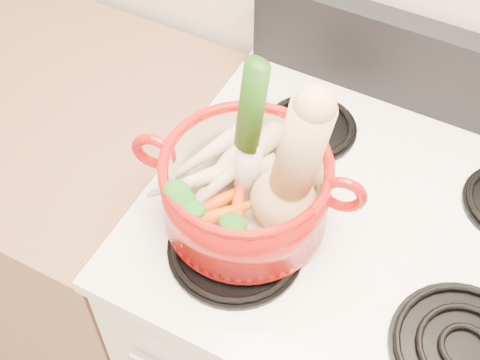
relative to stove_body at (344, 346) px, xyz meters
The scene contains 22 objects.
stove_body is the anchor object (origin of this frame).
cooktop 0.47m from the stove_body, ahead, with size 0.78×0.67×0.03m, color white.
control_backsplash 0.65m from the stove_body, 90.00° to the left, with size 0.76×0.05×0.18m, color black.
burner_front_left 0.56m from the stove_body, 139.90° to the right, with size 0.22×0.22×0.02m, color black.
burner_front_right 0.56m from the stove_body, 40.10° to the right, with size 0.22×0.22×0.02m, color black.
burner_back_left 0.55m from the stove_body, 143.62° to the left, with size 0.17×0.17×0.02m, color black.
dutch_oven 0.62m from the stove_body, 153.43° to the right, with size 0.27×0.27×0.13m, color #9B0D0A.
pot_handle_left 0.72m from the stove_body, 159.50° to the right, with size 0.07×0.07×0.02m, color #9B0D0A.
pot_handle_right 0.63m from the stove_body, 127.13° to the right, with size 0.07×0.07×0.02m, color #9B0D0A.
squash 0.69m from the stove_body, 143.00° to the right, with size 0.11×0.11×0.27m, color tan, non-canonical shape.
leek 0.71m from the stove_body, 159.18° to the right, with size 0.04×0.04×0.28m, color beige.
ginger 0.58m from the stove_body, behind, with size 0.09×0.06×0.05m, color #D1B581.
parsnip_0 0.63m from the stove_body, 161.74° to the right, with size 0.04×0.04×0.22m, color beige.
parsnip_1 0.63m from the stove_body, 160.95° to the right, with size 0.04×0.04×0.19m, color #EFEAC3.
parsnip_2 0.61m from the stove_body, 165.34° to the right, with size 0.04×0.04×0.18m, color beige.
parsnip_3 0.65m from the stove_body, 157.33° to the right, with size 0.04×0.04×0.17m, color #EFE4C3.
parsnip_4 0.65m from the stove_body, behind, with size 0.04×0.04×0.22m, color beige.
parsnip_5 0.64m from the stove_body, 159.59° to the right, with size 0.04×0.04×0.22m, color beige.
carrot_0 0.62m from the stove_body, 145.60° to the right, with size 0.03×0.03×0.14m, color #B85109.
carrot_1 0.62m from the stove_body, 150.17° to the right, with size 0.03×0.03×0.16m, color #D54D0A.
carrot_2 0.62m from the stove_body, 147.45° to the right, with size 0.03×0.03×0.17m, color #DD400B.
carrot_3 0.63m from the stove_body, 143.32° to the right, with size 0.03×0.03×0.14m, color #D7590A.
Camera 1 is at (0.09, 0.72, 1.88)m, focal length 50.00 mm.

